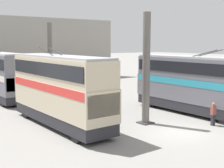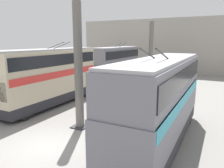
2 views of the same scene
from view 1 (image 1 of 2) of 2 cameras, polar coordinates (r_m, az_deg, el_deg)
ground_plane at (r=21.40m, az=11.99°, el=-8.72°), size 240.00×240.00×0.00m
depot_back_wall at (r=47.32m, az=-18.17°, el=5.94°), size 0.50×36.00×9.70m
support_column_near at (r=22.79m, az=6.27°, el=2.47°), size 0.99×0.99×8.11m
support_column_far at (r=35.57m, az=-11.24°, el=4.24°), size 0.99×0.99×8.11m
bus_left_near at (r=26.91m, az=14.46°, el=0.53°), size 10.87×2.54×5.43m
bus_right_mid at (r=22.34m, az=-9.53°, el=-0.40°), size 10.76×2.54×5.66m
person_by_left_row at (r=23.68m, az=18.02°, el=-5.12°), size 0.26×0.43×1.68m
person_aisle_midway at (r=26.31m, az=-1.35°, el=-3.59°), size 0.25×0.43×1.59m
oil_drum at (r=27.69m, az=-8.71°, el=-3.97°), size 0.61×0.61×0.86m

